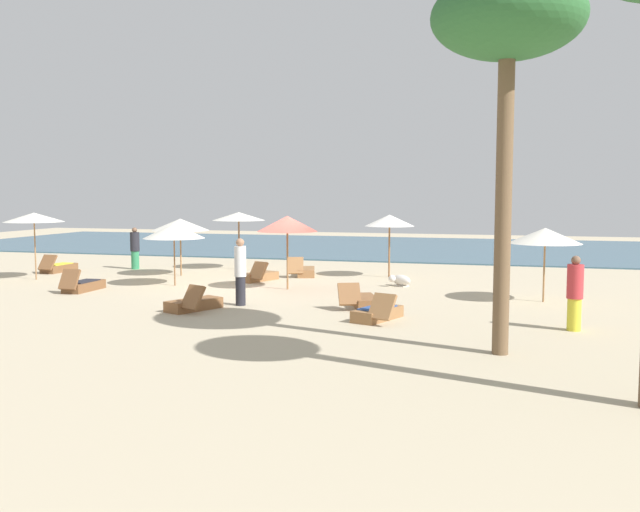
{
  "coord_description": "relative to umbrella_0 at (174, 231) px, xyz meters",
  "views": [
    {
      "loc": [
        7.54,
        -20.68,
        3.07
      ],
      "look_at": [
        1.7,
        -0.19,
        1.1
      ],
      "focal_mm": 39.42,
      "sensor_mm": 36.0,
      "label": 1
    }
  ],
  "objects": [
    {
      "name": "ground_plane",
      "position": [
        3.24,
        0.13,
        -1.78
      ],
      "size": [
        60.0,
        60.0,
        0.0
      ],
      "primitive_type": "plane",
      "color": "#BCAD8E"
    },
    {
      "name": "ocean_water",
      "position": [
        3.24,
        17.13,
        -1.75
      ],
      "size": [
        48.0,
        16.0,
        0.06
      ],
      "primitive_type": "cube",
      "color": "#3D6075",
      "rests_on": "ground_plane"
    },
    {
      "name": "umbrella_0",
      "position": [
        0.0,
        0.0,
        0.0
      ],
      "size": [
        1.99,
        1.99,
        2.02
      ],
      "color": "brown",
      "rests_on": "ground_plane"
    },
    {
      "name": "umbrella_1",
      "position": [
        0.17,
        5.05,
        0.3
      ],
      "size": [
        2.06,
        2.06,
        2.25
      ],
      "color": "brown",
      "rests_on": "ground_plane"
    },
    {
      "name": "umbrella_2",
      "position": [
        11.47,
        -0.25,
        0.06
      ],
      "size": [
        2.0,
        2.0,
        2.06
      ],
      "color": "olive",
      "rests_on": "ground_plane"
    },
    {
      "name": "umbrella_3",
      "position": [
        -5.37,
        0.06,
        0.38
      ],
      "size": [
        2.03,
        2.03,
        2.33
      ],
      "color": "olive",
      "rests_on": "ground_plane"
    },
    {
      "name": "umbrella_4",
      "position": [
        3.82,
        0.17,
        0.27
      ],
      "size": [
        1.89,
        1.89,
        2.31
      ],
      "color": "olive",
      "rests_on": "ground_plane"
    },
    {
      "name": "umbrella_5",
      "position": [
        6.32,
        4.13,
        0.24
      ],
      "size": [
        1.77,
        1.77,
        2.24
      ],
      "color": "brown",
      "rests_on": "ground_plane"
    },
    {
      "name": "umbrella_6",
      "position": [
        -1.08,
        2.55,
        0.07
      ],
      "size": [
        2.09,
        2.09,
        2.08
      ],
      "color": "olive",
      "rests_on": "ground_plane"
    },
    {
      "name": "lounger_0",
      "position": [
        2.73,
        -4.2,
        -1.61
      ],
      "size": [
        1.22,
        1.74,
        0.73
      ],
      "color": "brown",
      "rests_on": "ground_plane"
    },
    {
      "name": "lounger_1",
      "position": [
        6.84,
        -2.52,
        -1.62
      ],
      "size": [
        1.18,
        1.78,
        0.7
      ],
      "color": "brown",
      "rests_on": "ground_plane"
    },
    {
      "name": "lounger_2",
      "position": [
        7.58,
        -4.26,
        -1.61
      ],
      "size": [
        1.12,
        1.76,
        0.72
      ],
      "color": "olive",
      "rests_on": "ground_plane"
    },
    {
      "name": "lounger_3",
      "position": [
        2.2,
        1.82,
        -1.61
      ],
      "size": [
        1.15,
        1.76,
        0.72
      ],
      "color": "olive",
      "rests_on": "ground_plane"
    },
    {
      "name": "lounger_4",
      "position": [
        3.32,
        3.67,
        -1.61
      ],
      "size": [
        1.03,
        1.75,
        0.73
      ],
      "color": "olive",
      "rests_on": "ground_plane"
    },
    {
      "name": "lounger_5",
      "position": [
        -6.11,
        2.28,
        -1.61
      ],
      "size": [
        0.65,
        1.69,
        0.7
      ],
      "color": "brown",
      "rests_on": "ground_plane"
    },
    {
      "name": "lounger_6",
      "position": [
        -2.14,
        -1.92,
        -1.61
      ],
      "size": [
        0.62,
        1.65,
        0.74
      ],
      "color": "brown",
      "rests_on": "ground_plane"
    },
    {
      "name": "person_0",
      "position": [
        -3.79,
        3.95,
        -0.96
      ],
      "size": [
        0.37,
        0.37,
        1.65
      ],
      "color": "#338C59",
      "rests_on": "ground_plane"
    },
    {
      "name": "person_1",
      "position": [
        3.59,
        -3.12,
        -0.86
      ],
      "size": [
        0.38,
        0.38,
        1.81
      ],
      "color": "#26262D",
      "rests_on": "ground_plane"
    },
    {
      "name": "person_2",
      "position": [
        11.99,
        -4.3,
        -0.95
      ],
      "size": [
        0.5,
        0.5,
        1.66
      ],
      "color": "yellow",
      "rests_on": "ground_plane"
    },
    {
      "name": "palm_1",
      "position": [
        10.48,
        -7.05,
        4.29
      ],
      "size": [
        2.8,
        2.8,
        6.99
      ],
      "color": "brown",
      "rests_on": "ground_plane"
    },
    {
      "name": "dog",
      "position": [
        7.1,
        1.84,
        -1.58
      ],
      "size": [
        0.8,
        0.73,
        0.39
      ],
      "color": "silver",
      "rests_on": "ground_plane"
    }
  ]
}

